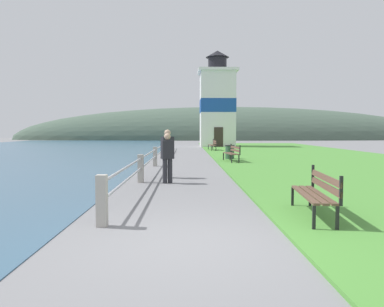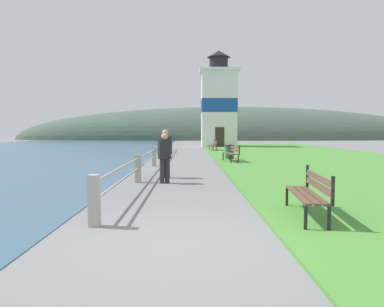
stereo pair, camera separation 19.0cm
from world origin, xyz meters
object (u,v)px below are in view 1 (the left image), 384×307
Objects in this scene: lighthouse at (217,104)px; person_strolling at (167,156)px; park_bench_near at (317,191)px; park_bench_far at (213,144)px; person_by_railing at (167,152)px; trash_bin at (230,152)px; park_bench_midway at (232,152)px.

lighthouse is 6.20× the size of person_strolling.
park_bench_near and park_bench_far have the same top height.
person_by_railing reaches higher than person_strolling.
person_strolling is at bearing -108.07° from trash_bin.
trash_bin is (0.05, 1.74, -0.12)m from park_bench_midway.
park_bench_near is 1.05× the size of park_bench_midway.
park_bench_midway is 1.13× the size of person_by_railing.
park_bench_far is 1.19× the size of person_by_railing.
lighthouse reaches higher than park_bench_midway.
park_bench_near is 1.01× the size of park_bench_far.
person_strolling reaches higher than park_bench_far.
park_bench_near is at bearing 83.00° from park_bench_midway.
park_bench_midway is (-0.04, 12.55, -0.00)m from park_bench_near.
person_by_railing is (-0.06, 1.36, 0.06)m from person_strolling.
park_bench_far is 19.13m from person_strolling.
person_by_railing is at bearing 56.84° from park_bench_midway.
park_bench_far is 0.21× the size of lighthouse.
park_bench_midway is at bearing -83.93° from park_bench_near.
park_bench_midway is 11.24m from park_bench_far.
person_by_railing reaches higher than park_bench_near.
lighthouse is (0.77, 19.21, 3.81)m from park_bench_midway.
person_strolling is at bearing 155.35° from person_by_railing.
park_bench_far is at bearing 91.61° from trash_bin.
person_by_railing is at bearing -57.49° from park_bench_near.
person_by_railing is at bearing -20.04° from person_strolling.
lighthouse is 5.78× the size of person_by_railing.
person_by_railing is 2.03× the size of trash_bin.
person_by_railing reaches higher than park_bench_midway.
lighthouse is 27.38m from person_strolling.
park_bench_near is 5.76m from person_strolling.
lighthouse is (0.98, 7.97, 3.81)m from park_bench_far.
park_bench_near is 1.19× the size of person_by_railing.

